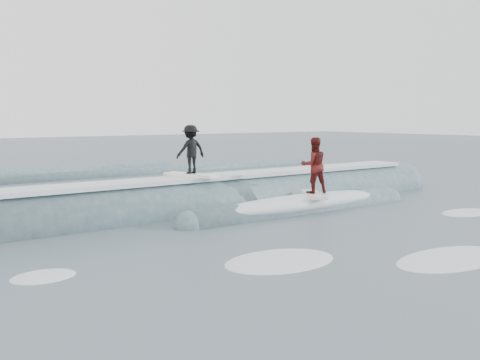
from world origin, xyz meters
TOP-DOWN VIEW (x-y plane):
  - ground at (0.00, 0.00)m, footprint 160.00×160.00m
  - breaking_wave at (0.23, 5.59)m, footprint 21.92×3.93m
  - surfer_black at (-1.33, 5.87)m, footprint 1.21×2.07m
  - surfer_red at (2.28, 3.67)m, footprint 1.51×1.99m
  - whitewater at (0.87, -1.37)m, footprint 15.79×5.90m
  - far_swells at (-2.83, 17.65)m, footprint 40.57×8.65m

SIDE VIEW (x-z plane):
  - ground at x=0.00m, z-range 0.00..0.00m
  - whitewater at x=0.87m, z-range -0.05..0.05m
  - far_swells at x=-2.83m, z-range -0.40..0.40m
  - breaking_wave at x=0.23m, z-range -1.11..1.19m
  - surfer_red at x=2.28m, z-range 0.48..2.50m
  - surfer_black at x=-1.33m, z-range 1.19..2.93m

